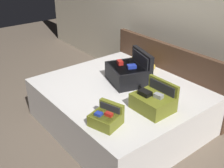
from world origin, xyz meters
The scene contains 8 objects.
ground_plane centered at (0.00, 0.00, 0.00)m, with size 12.00×12.00×0.00m, color #6B5B4C.
back_wall centered at (0.00, 1.65, 1.30)m, with size 8.00×0.10×2.60m, color beige.
bed centered at (0.00, 0.40, 0.29)m, with size 2.07×1.77×0.57m, color silver.
headboard centered at (0.00, 1.33, 0.49)m, with size 2.11×0.08×0.98m, color #4C3323.
hard_case_large centered at (-0.07, 0.61, 0.72)m, with size 0.65×0.62×0.42m.
hard_case_medium centered at (0.64, 0.36, 0.69)m, with size 0.43×0.37×0.32m.
hard_case_small centered at (0.54, -0.24, 0.66)m, with size 0.36×0.35×0.22m.
pillow_near_headboard centered at (-0.30, 1.06, 0.65)m, with size 0.52×0.30×0.15m, color gold.
Camera 1 is at (2.47, -1.69, 2.29)m, focal length 44.34 mm.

